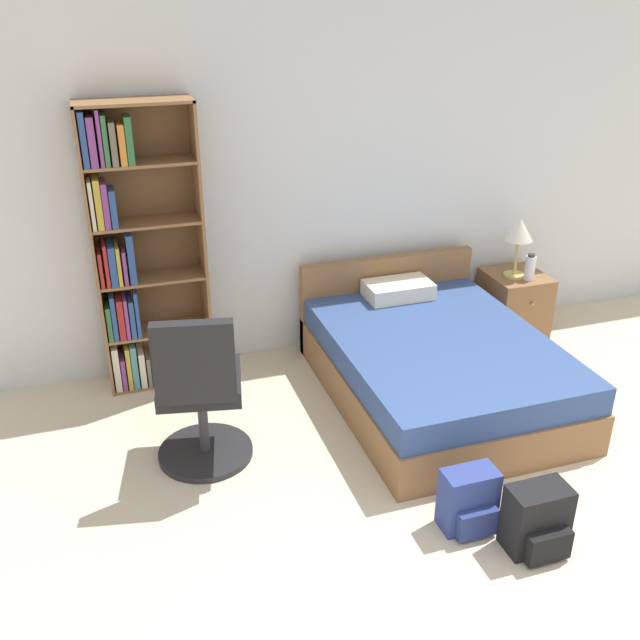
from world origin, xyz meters
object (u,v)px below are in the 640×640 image
at_px(bookshelf, 134,254).
at_px(water_bottle, 530,268).
at_px(office_chair, 200,396).
at_px(backpack_black, 537,521).
at_px(nightstand, 514,303).
at_px(backpack_blue, 469,501).
at_px(table_lamp, 519,233).
at_px(bed, 433,362).

relative_size(bookshelf, water_bottle, 9.27).
height_order(office_chair, backpack_black, office_chair).
bearing_deg(water_bottle, nightstand, 102.13).
relative_size(backpack_blue, backpack_black, 0.96).
bearing_deg(office_chair, table_lamp, 19.93).
bearing_deg(bed, nightstand, 32.78).
distance_m(water_bottle, backpack_black, 2.51).
relative_size(bed, table_lamp, 3.97).
bearing_deg(backpack_blue, backpack_black, -44.27).
bearing_deg(water_bottle, bed, -152.50).
bearing_deg(backpack_blue, office_chair, 141.56).
xyz_separation_m(nightstand, backpack_blue, (-1.50, -1.99, -0.09)).
height_order(nightstand, backpack_black, nightstand).
xyz_separation_m(table_lamp, water_bottle, (0.07, -0.09, -0.26)).
relative_size(bed, backpack_blue, 5.44).
bearing_deg(nightstand, backpack_blue, -126.98).
relative_size(nightstand, backpack_blue, 1.44).
xyz_separation_m(bed, water_bottle, (1.10, 0.57, 0.36)).
bearing_deg(backpack_black, office_chair, 140.50).
distance_m(bookshelf, bed, 2.18).
distance_m(table_lamp, backpack_black, 2.61).
distance_m(nightstand, backpack_black, 2.56).
xyz_separation_m(bed, office_chair, (-1.67, -0.31, 0.23)).
xyz_separation_m(water_bottle, backpack_black, (-1.27, -2.12, -0.43)).
bearing_deg(backpack_black, table_lamp, 61.59).
distance_m(bed, backpack_blue, 1.37).
bearing_deg(bookshelf, nightstand, -2.08).
bearing_deg(bookshelf, backpack_black, -53.71).
bearing_deg(office_chair, water_bottle, 17.70).
distance_m(office_chair, backpack_black, 1.97).
relative_size(table_lamp, backpack_blue, 1.37).
height_order(backpack_blue, backpack_black, backpack_black).
bearing_deg(water_bottle, office_chair, -162.30).
height_order(office_chair, backpack_blue, office_chair).
bearing_deg(water_bottle, bookshelf, 175.66).
height_order(office_chair, water_bottle, office_chair).
bearing_deg(office_chair, bookshelf, 101.38).
relative_size(office_chair, water_bottle, 4.88).
xyz_separation_m(bookshelf, water_bottle, (2.99, -0.23, -0.38)).
distance_m(table_lamp, backpack_blue, 2.54).
bearing_deg(bookshelf, table_lamp, -2.59).
bearing_deg(office_chair, nightstand, 20.08).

